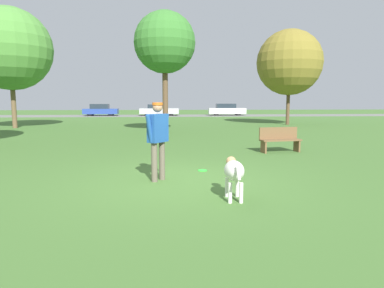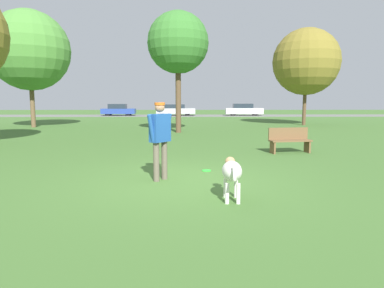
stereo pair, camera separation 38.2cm
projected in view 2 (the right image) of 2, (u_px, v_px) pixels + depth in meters
The scene contains 12 objects.
ground_plane at pixel (180, 181), 7.49m from camera, with size 120.00×120.00×0.00m, color #426B2D.
far_road_strip at pixel (185, 116), 40.55m from camera, with size 120.00×6.00×0.01m.
person at pixel (160, 134), 7.40m from camera, with size 0.53×0.63×1.70m.
dog at pixel (232, 172), 5.96m from camera, with size 0.37×1.04×0.71m.
frisbee at pixel (207, 171), 8.52m from camera, with size 0.23×0.23×0.02m.
tree_far_right at pixel (306, 62), 24.22m from camera, with size 4.69×4.69×6.83m.
tree_far_left at pixel (29, 51), 22.04m from camera, with size 5.13×5.13×7.54m.
tree_mid_center at pixel (178, 43), 18.30m from camera, with size 3.29×3.29×6.49m.
parked_car_blue at pixel (118, 110), 40.53m from camera, with size 4.00×1.95×1.38m.
parked_car_silver at pixel (176, 110), 40.59m from camera, with size 4.56×1.79×1.33m.
parked_car_white at pixel (244, 110), 40.86m from camera, with size 4.44×1.88×1.41m.
park_bench at pixel (289, 139), 11.46m from camera, with size 1.45×0.62×0.84m.
Camera 2 is at (0.14, -7.33, 1.73)m, focal length 32.00 mm.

